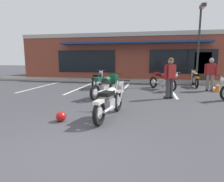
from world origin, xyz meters
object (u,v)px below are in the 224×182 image
Objects in this scene: motorcycle_silver_naked at (164,80)px; motorcycle_red_sportbike at (97,80)px; person_in_black_shirt at (211,72)px; motorcycle_black_cruiser at (195,79)px; helmet_on_pavement at (61,117)px; traffic_cone at (218,87)px; person_in_shorts_foreground at (170,76)px; motorcycle_foreground_classic at (110,101)px; motorcycle_green_cafe_racer at (106,85)px; parking_lot_lamp_post at (200,34)px.

motorcycle_red_sportbike is at bearing 179.19° from motorcycle_silver_naked.
motorcycle_black_cruiser is at bearing 102.71° from person_in_black_shirt.
person_in_black_shirt is at bearing 48.86° from helmet_on_pavement.
helmet_on_pavement is 0.49× the size of traffic_cone.
person_in_shorts_foreground is at bearing -87.94° from motorcycle_silver_naked.
motorcycle_red_sportbike is 6.05m from helmet_on_pavement.
traffic_cone is (0.33, -0.19, -0.69)m from person_in_black_shirt.
motorcycle_foreground_classic is at bearing -108.44° from motorcycle_silver_naked.
motorcycle_black_cruiser is (5.58, 1.62, 0.00)m from motorcycle_red_sportbike.
traffic_cone is (2.54, 2.21, -0.69)m from person_in_shorts_foreground.
helmet_on_pavement is at bearing -133.75° from traffic_cone.
person_in_shorts_foreground is at bearing -114.84° from motorcycle_black_cruiser.
motorcycle_foreground_classic is at bearing -126.95° from person_in_black_shirt.
motorcycle_red_sportbike is at bearing 113.14° from motorcycle_green_cafe_racer.
traffic_cone is at bearing 41.11° from person_in_shorts_foreground.
parking_lot_lamp_post reaches higher than person_in_black_shirt.
motorcycle_green_cafe_racer is 1.22× the size of person_in_shorts_foreground.
motorcycle_foreground_classic and motorcycle_red_sportbike have the same top height.
motorcycle_foreground_classic is 1.00× the size of motorcycle_red_sportbike.
motorcycle_silver_naked is 0.87× the size of motorcycle_green_cafe_racer.
motorcycle_foreground_classic is at bearing -75.07° from motorcycle_green_cafe_racer.
helmet_on_pavement is (-2.97, -5.95, -0.40)m from motorcycle_silver_naked.
motorcycle_silver_naked is 2.37m from person_in_shorts_foreground.
motorcycle_green_cafe_racer is at bearing 82.64° from helmet_on_pavement.
motorcycle_black_cruiser is 9.07m from helmet_on_pavement.
motorcycle_green_cafe_racer is 7.24m from parking_lot_lamp_post.
person_in_shorts_foreground is 5.54m from parking_lot_lamp_post.
person_in_shorts_foreground is at bearing -132.65° from person_in_black_shirt.
traffic_cone is (4.40, 5.23, -0.20)m from motorcycle_foreground_classic.
person_in_shorts_foreground reaches higher than helmet_on_pavement.
motorcycle_green_cafe_racer is at bearing -66.86° from motorcycle_red_sportbike.
parking_lot_lamp_post is at bearing 100.72° from traffic_cone.
motorcycle_black_cruiser is at bearing -108.38° from parking_lot_lamp_post.
traffic_cone reaches higher than helmet_on_pavement.
parking_lot_lamp_post is (5.12, 8.29, 2.96)m from helmet_on_pavement.
helmet_on_pavement is at bearing -97.36° from motorcycle_green_cafe_racer.
parking_lot_lamp_post reaches higher than helmet_on_pavement.
person_in_shorts_foreground reaches higher than motorcycle_green_cafe_racer.
person_in_shorts_foreground is (3.73, -2.38, 0.49)m from motorcycle_red_sportbike.
parking_lot_lamp_post reaches higher than motorcycle_black_cruiser.
person_in_black_shirt reaches higher than helmet_on_pavement.
parking_lot_lamp_post is at bearing 47.29° from motorcycle_silver_naked.
motorcycle_green_cafe_racer is 5.51m from person_in_black_shirt.
motorcycle_foreground_classic is 0.44× the size of parking_lot_lamp_post.
motorcycle_black_cruiser is 1.03× the size of motorcycle_green_cafe_racer.
parking_lot_lamp_post is (2.07, 4.66, 2.14)m from person_in_shorts_foreground.
person_in_shorts_foreground is (0.08, -2.33, 0.42)m from motorcycle_silver_naked.
traffic_cone is (6.26, -0.17, -0.20)m from motorcycle_red_sportbike.
motorcycle_silver_naked is 6.66m from helmet_on_pavement.
motorcycle_silver_naked is 3.36× the size of traffic_cone.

